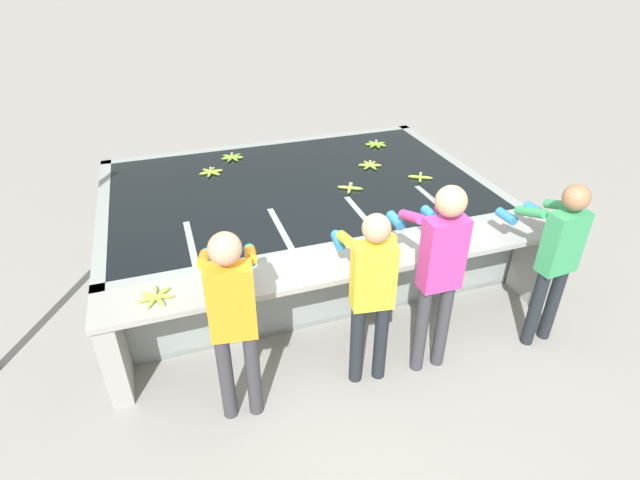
{
  "coord_description": "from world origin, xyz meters",
  "views": [
    {
      "loc": [
        -1.37,
        -3.03,
        3.2
      ],
      "look_at": [
        0.0,
        1.02,
        0.59
      ],
      "focal_mm": 28.0,
      "sensor_mm": 36.0,
      "label": 1
    }
  ],
  "objects_px": {
    "banana_bunch_floating_5": "(420,177)",
    "banana_bunch_floating_6": "(232,157)",
    "banana_bunch_floating_2": "(350,188)",
    "knife_0": "(448,243)",
    "banana_bunch_floating_0": "(211,172)",
    "worker_2": "(439,265)",
    "banana_bunch_floating_4": "(451,196)",
    "banana_bunch_floating_1": "(370,165)",
    "banana_bunch_floating_3": "(376,144)",
    "worker_1": "(371,286)",
    "banana_bunch_ledge_0": "(156,296)",
    "worker_0": "(233,313)",
    "worker_3": "(556,252)"
  },
  "relations": [
    {
      "from": "worker_2",
      "to": "banana_bunch_floating_0",
      "type": "bearing_deg",
      "value": 116.41
    },
    {
      "from": "banana_bunch_floating_4",
      "to": "banana_bunch_floating_5",
      "type": "height_order",
      "value": "same"
    },
    {
      "from": "banana_bunch_floating_5",
      "to": "banana_bunch_ledge_0",
      "type": "distance_m",
      "value": 3.25
    },
    {
      "from": "banana_bunch_floating_5",
      "to": "worker_2",
      "type": "bearing_deg",
      "value": -115.02
    },
    {
      "from": "banana_bunch_floating_6",
      "to": "banana_bunch_floating_0",
      "type": "bearing_deg",
      "value": -130.17
    },
    {
      "from": "worker_2",
      "to": "worker_0",
      "type": "bearing_deg",
      "value": 179.63
    },
    {
      "from": "worker_2",
      "to": "banana_bunch_floating_4",
      "type": "height_order",
      "value": "worker_2"
    },
    {
      "from": "worker_1",
      "to": "banana_bunch_floating_4",
      "type": "bearing_deg",
      "value": 40.66
    },
    {
      "from": "banana_bunch_floating_3",
      "to": "banana_bunch_ledge_0",
      "type": "bearing_deg",
      "value": -140.19
    },
    {
      "from": "worker_3",
      "to": "banana_bunch_floating_3",
      "type": "bearing_deg",
      "value": 95.57
    },
    {
      "from": "banana_bunch_floating_0",
      "to": "banana_bunch_floating_5",
      "type": "relative_size",
      "value": 1.08
    },
    {
      "from": "banana_bunch_floating_1",
      "to": "banana_bunch_floating_3",
      "type": "distance_m",
      "value": 0.72
    },
    {
      "from": "worker_0",
      "to": "worker_2",
      "type": "distance_m",
      "value": 1.61
    },
    {
      "from": "worker_2",
      "to": "banana_bunch_floating_5",
      "type": "distance_m",
      "value": 2.05
    },
    {
      "from": "worker_3",
      "to": "banana_bunch_floating_0",
      "type": "distance_m",
      "value": 3.74
    },
    {
      "from": "banana_bunch_floating_5",
      "to": "worker_1",
      "type": "bearing_deg",
      "value": -127.95
    },
    {
      "from": "worker_2",
      "to": "banana_bunch_ledge_0",
      "type": "bearing_deg",
      "value": 165.83
    },
    {
      "from": "banana_bunch_floating_4",
      "to": "knife_0",
      "type": "distance_m",
      "value": 0.96
    },
    {
      "from": "worker_0",
      "to": "banana_bunch_floating_3",
      "type": "height_order",
      "value": "worker_0"
    },
    {
      "from": "banana_bunch_floating_0",
      "to": "banana_bunch_floating_6",
      "type": "height_order",
      "value": "same"
    },
    {
      "from": "banana_bunch_floating_0",
      "to": "banana_bunch_floating_1",
      "type": "bearing_deg",
      "value": -12.55
    },
    {
      "from": "banana_bunch_floating_1",
      "to": "banana_bunch_floating_3",
      "type": "height_order",
      "value": "same"
    },
    {
      "from": "banana_bunch_floating_2",
      "to": "worker_1",
      "type": "bearing_deg",
      "value": -106.92
    },
    {
      "from": "banana_bunch_floating_1",
      "to": "banana_bunch_floating_3",
      "type": "bearing_deg",
      "value": 60.03
    },
    {
      "from": "worker_2",
      "to": "banana_bunch_floating_2",
      "type": "bearing_deg",
      "value": 89.89
    },
    {
      "from": "worker_1",
      "to": "banana_bunch_floating_2",
      "type": "xyz_separation_m",
      "value": [
        0.55,
        1.8,
        -0.07
      ]
    },
    {
      "from": "worker_1",
      "to": "banana_bunch_floating_2",
      "type": "relative_size",
      "value": 6.0
    },
    {
      "from": "banana_bunch_floating_0",
      "to": "banana_bunch_floating_4",
      "type": "bearing_deg",
      "value": -32.28
    },
    {
      "from": "worker_1",
      "to": "banana_bunch_ledge_0",
      "type": "relative_size",
      "value": 5.57
    },
    {
      "from": "worker_1",
      "to": "worker_2",
      "type": "relative_size",
      "value": 0.91
    },
    {
      "from": "banana_bunch_floating_4",
      "to": "knife_0",
      "type": "xyz_separation_m",
      "value": [
        -0.51,
        -0.81,
        -0.01
      ]
    },
    {
      "from": "banana_bunch_floating_6",
      "to": "knife_0",
      "type": "distance_m",
      "value": 3.02
    },
    {
      "from": "banana_bunch_floating_4",
      "to": "banana_bunch_floating_0",
      "type": "bearing_deg",
      "value": 147.72
    },
    {
      "from": "worker_1",
      "to": "banana_bunch_floating_5",
      "type": "xyz_separation_m",
      "value": [
        1.41,
        1.81,
        -0.07
      ]
    },
    {
      "from": "banana_bunch_floating_6",
      "to": "worker_3",
      "type": "bearing_deg",
      "value": -55.57
    },
    {
      "from": "worker_1",
      "to": "banana_bunch_floating_3",
      "type": "distance_m",
      "value": 3.23
    },
    {
      "from": "banana_bunch_floating_5",
      "to": "banana_bunch_floating_6",
      "type": "height_order",
      "value": "same"
    },
    {
      "from": "banana_bunch_floating_4",
      "to": "banana_bunch_floating_6",
      "type": "bearing_deg",
      "value": 137.43
    },
    {
      "from": "banana_bunch_floating_0",
      "to": "banana_bunch_floating_6",
      "type": "xyz_separation_m",
      "value": [
        0.31,
        0.37,
        -0.0
      ]
    },
    {
      "from": "banana_bunch_floating_0",
      "to": "banana_bunch_floating_1",
      "type": "height_order",
      "value": "same"
    },
    {
      "from": "banana_bunch_floating_2",
      "to": "knife_0",
      "type": "bearing_deg",
      "value": -73.02
    },
    {
      "from": "banana_bunch_floating_0",
      "to": "banana_bunch_ledge_0",
      "type": "height_order",
      "value": "banana_bunch_ledge_0"
    },
    {
      "from": "worker_1",
      "to": "banana_bunch_floating_3",
      "type": "xyz_separation_m",
      "value": [
        1.36,
        2.93,
        -0.07
      ]
    },
    {
      "from": "banana_bunch_floating_5",
      "to": "banana_bunch_floating_0",
      "type": "bearing_deg",
      "value": 157.78
    },
    {
      "from": "worker_3",
      "to": "banana_bunch_ledge_0",
      "type": "height_order",
      "value": "worker_3"
    },
    {
      "from": "worker_1",
      "to": "banana_bunch_floating_5",
      "type": "relative_size",
      "value": 5.98
    },
    {
      "from": "banana_bunch_floating_3",
      "to": "banana_bunch_ledge_0",
      "type": "distance_m",
      "value": 3.81
    },
    {
      "from": "banana_bunch_floating_4",
      "to": "banana_bunch_ledge_0",
      "type": "relative_size",
      "value": 1.0
    },
    {
      "from": "banana_bunch_floating_0",
      "to": "worker_3",
      "type": "bearing_deg",
      "value": -48.37
    },
    {
      "from": "worker_1",
      "to": "worker_0",
      "type": "bearing_deg",
      "value": -178.24
    }
  ]
}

